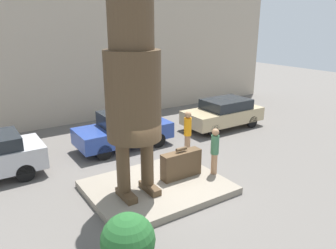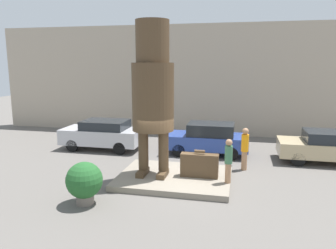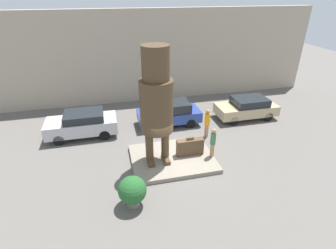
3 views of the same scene
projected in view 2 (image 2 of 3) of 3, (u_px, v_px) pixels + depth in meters
ground_plane at (175, 180)px, 12.90m from camera, size 60.00×60.00×0.00m
pedestal at (175, 178)px, 12.88m from camera, size 4.34×3.42×0.23m
building_backdrop at (203, 80)px, 20.92m from camera, size 28.00×0.60×6.97m
statue_figure at (153, 87)px, 12.29m from camera, size 1.59×1.59×5.88m
giant_suitcase at (199, 165)px, 12.58m from camera, size 1.45×0.39×1.07m
tourist at (228, 159)px, 11.86m from camera, size 0.28×0.28×1.64m
parked_car_silver at (103, 134)px, 17.49m from camera, size 4.22×1.87×1.57m
parked_car_blue at (208, 138)px, 16.49m from camera, size 4.12×1.79×1.60m
parked_car_tan at (327, 146)px, 15.07m from camera, size 4.18×1.87×1.48m
planter_pot at (84, 181)px, 10.60m from camera, size 1.19×1.19×1.42m
worker_hivis at (245, 147)px, 14.01m from camera, size 0.31×0.31×1.84m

